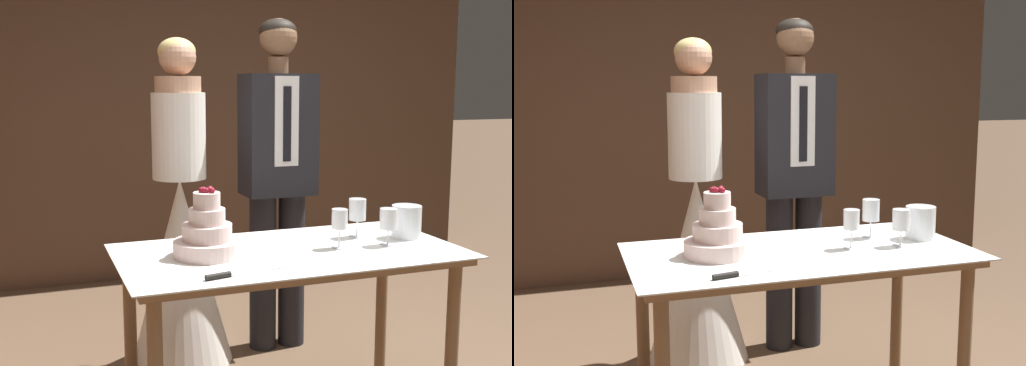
{
  "view_description": "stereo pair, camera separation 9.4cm",
  "coord_description": "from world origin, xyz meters",
  "views": [
    {
      "loc": [
        -1.25,
        -2.33,
        1.48
      ],
      "look_at": [
        -0.22,
        0.51,
        1.01
      ],
      "focal_mm": 45.0,
      "sensor_mm": 36.0,
      "label": 1
    },
    {
      "loc": [
        -1.16,
        -2.36,
        1.48
      ],
      "look_at": [
        -0.22,
        0.51,
        1.01
      ],
      "focal_mm": 45.0,
      "sensor_mm": 36.0,
      "label": 2
    }
  ],
  "objects": [
    {
      "name": "cake_knife",
      "position": [
        -0.55,
        -0.17,
        0.79
      ],
      "size": [
        0.38,
        0.1,
        0.02
      ],
      "rotation": [
        0.0,
        0.0,
        0.19
      ],
      "color": "silver",
      "rests_on": "cake_table"
    },
    {
      "name": "wine_glass_near",
      "position": [
        0.17,
        0.22,
        0.91
      ],
      "size": [
        0.08,
        0.08,
        0.18
      ],
      "color": "silver",
      "rests_on": "cake_table"
    },
    {
      "name": "wine_glass_far",
      "position": [
        0.22,
        0.03,
        0.9
      ],
      "size": [
        0.08,
        0.08,
        0.16
      ],
      "color": "silver",
      "rests_on": "cake_table"
    },
    {
      "name": "groom",
      "position": [
        0.06,
        0.92,
        1.01
      ],
      "size": [
        0.39,
        0.25,
        1.83
      ],
      "color": "black",
      "rests_on": "ground_plane"
    },
    {
      "name": "wine_glass_middle",
      "position": [
        -0.0,
        0.06,
        0.9
      ],
      "size": [
        0.07,
        0.07,
        0.17
      ],
      "color": "silver",
      "rests_on": "cake_table"
    },
    {
      "name": "bride",
      "position": [
        -0.49,
        0.92,
        0.62
      ],
      "size": [
        0.54,
        0.54,
        1.72
      ],
      "color": "white",
      "rests_on": "ground_plane"
    },
    {
      "name": "wall_back",
      "position": [
        0.0,
        2.53,
        1.4
      ],
      "size": [
        4.76,
        0.12,
        2.81
      ],
      "primitive_type": "cube",
      "color": "#513828",
      "rests_on": "ground_plane"
    },
    {
      "name": "hurricane_candle",
      "position": [
        0.38,
        0.13,
        0.86
      ],
      "size": [
        0.14,
        0.14,
        0.15
      ],
      "color": "silver",
      "rests_on": "cake_table"
    },
    {
      "name": "cake_table",
      "position": [
        -0.22,
        0.1,
        0.69
      ],
      "size": [
        1.45,
        0.75,
        0.78
      ],
      "color": "brown",
      "rests_on": "ground_plane"
    },
    {
      "name": "tiered_cake",
      "position": [
        -0.57,
        0.13,
        0.87
      ],
      "size": [
        0.28,
        0.28,
        0.29
      ],
      "color": "beige",
      "rests_on": "cake_table"
    }
  ]
}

